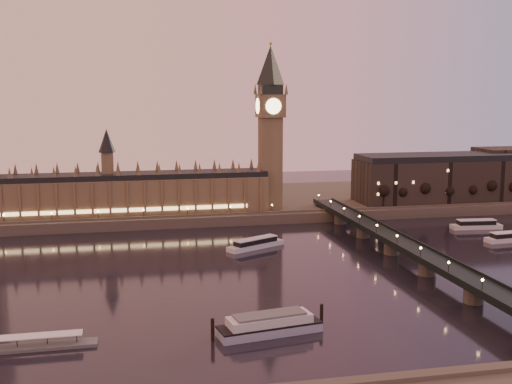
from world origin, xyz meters
TOP-DOWN VIEW (x-y plane):
  - ground at (0.00, 0.00)m, footprint 700.00×700.00m
  - far_embankment at (30.00, 165.00)m, footprint 560.00×130.00m
  - palace_of_westminster at (-40.12, 120.99)m, footprint 180.00×26.62m
  - big_ben at (53.99, 120.99)m, footprint 17.68×17.68m
  - westminster_bridge at (91.61, 0.00)m, footprint 13.20×260.00m
  - city_block at (194.94, 130.93)m, footprint 155.00×45.00m
  - bare_tree_0 at (123.82, 109.00)m, footprint 6.67×6.67m
  - bare_tree_1 at (139.66, 109.00)m, footprint 6.67×6.67m
  - bare_tree_2 at (155.50, 109.00)m, footprint 6.67×6.67m
  - bare_tree_3 at (171.35, 109.00)m, footprint 6.67×6.67m
  - bare_tree_4 at (187.19, 109.00)m, footprint 6.67×6.67m
  - bare_tree_5 at (203.03, 109.00)m, footprint 6.67×6.67m
  - cruise_boat_a at (28.52, 45.11)m, footprint 32.67×21.88m
  - cruise_boat_b at (165.33, 64.27)m, footprint 30.18×10.07m
  - cruise_boat_c at (164.79, 31.16)m, footprint 26.65×9.15m
  - moored_barge at (8.54, -71.48)m, footprint 40.04×15.27m
  - pontoon_pier at (-66.55, -68.37)m, footprint 37.86×6.31m

SIDE VIEW (x-z plane):
  - ground at x=0.00m, z-range 0.00..0.00m
  - pontoon_pier at x=-66.55m, z-range -3.96..6.14m
  - cruise_boat_c at x=164.79m, z-range -0.31..4.92m
  - cruise_boat_a at x=28.52m, z-range -0.32..4.99m
  - cruise_boat_b at x=165.33m, z-range -0.33..5.15m
  - far_embankment at x=30.00m, z-range 0.00..6.00m
  - moored_barge at x=8.54m, z-range -0.58..6.85m
  - westminster_bridge at x=91.61m, z-range -2.13..13.17m
  - bare_tree_0 at x=123.82m, z-range 9.36..22.92m
  - bare_tree_1 at x=139.66m, z-range 9.36..22.92m
  - bare_tree_2 at x=155.50m, z-range 9.36..22.92m
  - bare_tree_3 at x=171.35m, z-range 9.36..22.92m
  - bare_tree_4 at x=187.19m, z-range 9.36..22.92m
  - bare_tree_5 at x=203.03m, z-range 9.36..22.92m
  - palace_of_westminster at x=-40.12m, z-range -4.29..47.71m
  - city_block at x=194.94m, z-range 5.24..39.24m
  - big_ben at x=53.99m, z-range 11.95..115.95m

